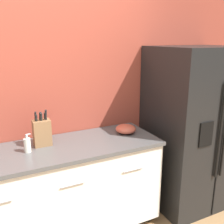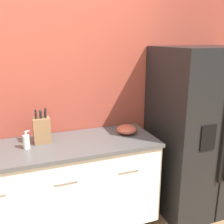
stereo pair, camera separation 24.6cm
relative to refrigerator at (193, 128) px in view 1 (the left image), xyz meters
The scene contains 6 objects.
wall_back 1.77m from the refrigerator, 165.97° to the left, with size 10.00×0.05×2.60m.
counter_unit 1.80m from the refrigerator, behind, with size 2.35×0.64×0.91m.
refrigerator is the anchor object (origin of this frame).
knife_block 1.62m from the refrigerator, behind, with size 0.15×0.11×0.33m.
soap_dispenser 1.75m from the refrigerator, behind, with size 0.06×0.06×0.16m.
mixing_bowl 0.80m from the refrigerator, behind, with size 0.20×0.20×0.09m.
Camera 1 is at (-0.34, -1.24, 1.83)m, focal length 42.00 mm.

